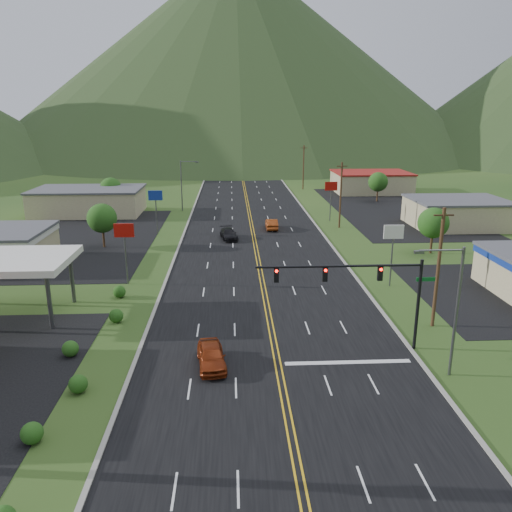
{
  "coord_description": "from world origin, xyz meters",
  "views": [
    {
      "loc": [
        -3.13,
        -19.61,
        17.15
      ],
      "look_at": [
        -0.94,
        24.17,
        4.5
      ],
      "focal_mm": 35.0,
      "sensor_mm": 36.0,
      "label": 1
    }
  ],
  "objects_px": {
    "gas_canopy": "(11,262)",
    "car_red_near": "(211,356)",
    "car_dark_mid": "(229,234)",
    "traffic_signal": "(366,283)",
    "streetlight_east": "(453,304)",
    "car_red_far": "(272,224)",
    "streetlight_west": "(183,182)"
  },
  "relations": [
    {
      "from": "traffic_signal",
      "to": "car_dark_mid",
      "type": "xyz_separation_m",
      "value": [
        -10.03,
        34.38,
        -4.61
      ]
    },
    {
      "from": "streetlight_east",
      "to": "car_red_near",
      "type": "bearing_deg",
      "value": 172.94
    },
    {
      "from": "gas_canopy",
      "to": "car_red_near",
      "type": "distance_m",
      "value": 20.43
    },
    {
      "from": "car_red_near",
      "to": "car_red_far",
      "type": "bearing_deg",
      "value": 72.6
    },
    {
      "from": "gas_canopy",
      "to": "car_red_near",
      "type": "bearing_deg",
      "value": -30.09
    },
    {
      "from": "car_dark_mid",
      "to": "traffic_signal",
      "type": "bearing_deg",
      "value": -83.29
    },
    {
      "from": "traffic_signal",
      "to": "car_dark_mid",
      "type": "height_order",
      "value": "traffic_signal"
    },
    {
      "from": "streetlight_east",
      "to": "car_dark_mid",
      "type": "bearing_deg",
      "value": 110.98
    },
    {
      "from": "car_dark_mid",
      "to": "car_red_far",
      "type": "xyz_separation_m",
      "value": [
        6.49,
        5.9,
        0.07
      ]
    },
    {
      "from": "gas_canopy",
      "to": "traffic_signal",
      "type": "bearing_deg",
      "value": -15.7
    },
    {
      "from": "streetlight_east",
      "to": "streetlight_west",
      "type": "xyz_separation_m",
      "value": [
        -22.86,
        60.0,
        0.0
      ]
    },
    {
      "from": "car_red_near",
      "to": "gas_canopy",
      "type": "bearing_deg",
      "value": 142.73
    },
    {
      "from": "streetlight_west",
      "to": "traffic_signal",
      "type": "bearing_deg",
      "value": -72.03
    },
    {
      "from": "streetlight_east",
      "to": "car_dark_mid",
      "type": "xyz_separation_m",
      "value": [
        -14.72,
        38.38,
        -4.46
      ]
    },
    {
      "from": "streetlight_east",
      "to": "gas_canopy",
      "type": "xyz_separation_m",
      "value": [
        -33.18,
        12.0,
        -0.31
      ]
    },
    {
      "from": "streetlight_west",
      "to": "streetlight_east",
      "type": "bearing_deg",
      "value": -69.14
    },
    {
      "from": "car_red_far",
      "to": "gas_canopy",
      "type": "bearing_deg",
      "value": 52.81
    },
    {
      "from": "streetlight_east",
      "to": "car_red_far",
      "type": "distance_m",
      "value": 45.25
    },
    {
      "from": "car_red_near",
      "to": "car_red_far",
      "type": "relative_size",
      "value": 0.96
    },
    {
      "from": "traffic_signal",
      "to": "car_dark_mid",
      "type": "bearing_deg",
      "value": 106.25
    },
    {
      "from": "streetlight_west",
      "to": "gas_canopy",
      "type": "height_order",
      "value": "streetlight_west"
    },
    {
      "from": "gas_canopy",
      "to": "car_red_near",
      "type": "xyz_separation_m",
      "value": [
        17.32,
        -10.04,
        -4.09
      ]
    },
    {
      "from": "traffic_signal",
      "to": "car_red_near",
      "type": "height_order",
      "value": "traffic_signal"
    },
    {
      "from": "traffic_signal",
      "to": "car_red_near",
      "type": "relative_size",
      "value": 2.84
    },
    {
      "from": "streetlight_west",
      "to": "car_dark_mid",
      "type": "distance_m",
      "value": 23.53
    },
    {
      "from": "car_red_near",
      "to": "streetlight_east",
      "type": "bearing_deg",
      "value": -14.24
    },
    {
      "from": "car_red_near",
      "to": "car_dark_mid",
      "type": "xyz_separation_m",
      "value": [
        1.13,
        36.42,
        -0.06
      ]
    },
    {
      "from": "gas_canopy",
      "to": "car_dark_mid",
      "type": "xyz_separation_m",
      "value": [
        18.46,
        26.38,
        -4.15
      ]
    },
    {
      "from": "car_red_near",
      "to": "car_dark_mid",
      "type": "bearing_deg",
      "value": 81.03
    },
    {
      "from": "streetlight_west",
      "to": "car_red_far",
      "type": "relative_size",
      "value": 1.87
    },
    {
      "from": "car_red_near",
      "to": "car_red_far",
      "type": "distance_m",
      "value": 42.99
    },
    {
      "from": "streetlight_east",
      "to": "car_red_far",
      "type": "xyz_separation_m",
      "value": [
        -8.23,
        44.28,
        -4.39
      ]
    }
  ]
}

